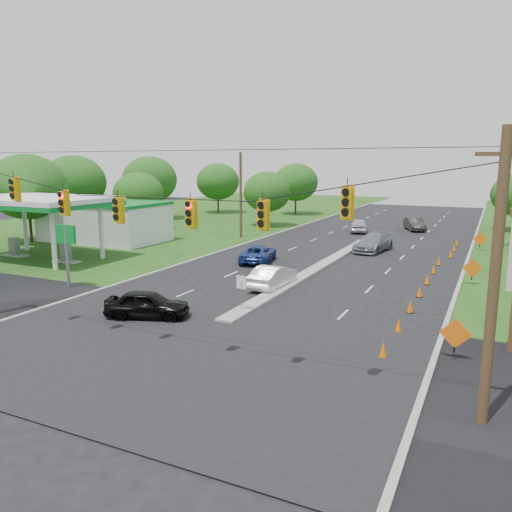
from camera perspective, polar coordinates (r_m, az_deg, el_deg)
The scene contains 37 objects.
ground at distance 22.09m, azimuth -8.96°, elevation -10.61°, with size 160.00×160.00×0.00m, color black.
grass_left at distance 56.34m, azimuth -22.68°, elevation 1.71°, with size 40.00×160.00×0.06m, color #1E4714.
cross_street at distance 22.09m, azimuth -8.96°, elevation -10.61°, with size 160.00×14.00×0.02m, color black.
curb_left at distance 52.35m, azimuth 0.60°, elevation 1.92°, with size 0.25×110.00×0.16m, color gray.
curb_right at distance 47.54m, azimuth 23.22°, elevation 0.15°, with size 0.25×110.00×0.16m, color gray.
median at distance 40.45m, azimuth 8.16°, elevation -0.80°, with size 1.00×34.00×0.18m, color gray.
median_sign at distance 26.55m, azimuth -1.68°, elevation -3.52°, with size 0.55×0.06×2.05m.
signal_span at distance 20.05m, azimuth -11.11°, elevation 1.87°, with size 25.60×0.32×9.00m.
utility_pole_far_left at distance 52.92m, azimuth -1.76°, elevation 6.91°, with size 0.28×0.28×9.00m, color #422D1C.
utility_pole_far_right at distance 51.96m, azimuth 26.51°, elevation 5.73°, with size 0.28×0.28×9.00m, color #422D1C.
gas_station at distance 51.63m, azimuth -17.97°, elevation 4.16°, with size 18.40×19.70×5.20m.
cone_0 at distance 21.58m, azimuth 14.33°, elevation -10.36°, with size 0.32×0.32×0.70m, color #F56400.
cone_1 at distance 24.83m, azimuth 15.97°, elevation -7.62°, with size 0.32×0.32×0.70m, color #F56400.
cone_2 at distance 28.15m, azimuth 17.22°, elevation -5.53°, with size 0.32×0.32×0.70m, color #F56400.
cone_3 at distance 31.50m, azimuth 18.19°, elevation -3.87°, with size 0.32×0.32×0.70m, color #F56400.
cone_4 at distance 34.89m, azimuth 18.98°, elevation -2.53°, with size 0.32×0.32×0.70m, color #F56400.
cone_5 at distance 38.29m, azimuth 19.62°, elevation -1.43°, with size 0.32×0.32×0.70m, color #F56400.
cone_6 at distance 41.71m, azimuth 20.16°, elevation -0.51°, with size 0.32×0.32×0.70m, color #F56400.
cone_7 at distance 45.10m, azimuth 21.37°, elevation 0.21°, with size 0.32×0.32×0.70m, color #F56400.
cone_8 at distance 48.54m, azimuth 21.71°, elevation 0.88°, with size 0.32×0.32×0.70m, color #F56400.
cone_9 at distance 52.00m, azimuth 22.01°, elevation 1.47°, with size 0.32×0.32×0.70m, color #F56400.
work_sign_0 at distance 21.97m, azimuth 21.83°, elevation -8.37°, with size 1.27×0.58×1.37m.
work_sign_1 at distance 35.53m, azimuth 23.50°, elevation -1.39°, with size 1.27×0.58×1.37m.
work_sign_2 at distance 49.33m, azimuth 24.24°, elevation 1.71°, with size 1.27×0.58×1.37m.
tree_1 at distance 54.53m, azimuth -24.68°, elevation 7.20°, with size 7.56×7.56×8.82m.
tree_2 at distance 60.35m, azimuth -13.29°, elevation 6.94°, with size 5.88×5.88×6.86m.
tree_3 at distance 71.84m, azimuth -12.05°, elevation 8.54°, with size 7.56×7.56×8.82m.
tree_4 at distance 79.61m, azimuth -4.38°, elevation 8.48°, with size 6.72×6.72×7.84m.
tree_5 at distance 62.56m, azimuth 1.28°, elevation 7.34°, with size 5.88×5.88×6.86m.
tree_6 at distance 77.12m, azimuth 4.58°, elevation 8.40°, with size 6.72×6.72×7.84m.
tree_14 at distance 64.19m, azimuth -20.09°, elevation 7.90°, with size 7.56×7.56×8.82m.
black_sedan at distance 26.49m, azimuth -12.30°, elevation -5.43°, with size 1.74×4.32×1.47m, color black.
white_sedan at distance 32.14m, azimuth 1.94°, elevation -2.34°, with size 1.56×4.48×1.48m, color white.
blue_pickup at distance 40.32m, azimuth 0.26°, elevation 0.29°, with size 2.33×5.05×1.40m, color navy.
silver_car_far at distance 46.39m, azimuth 13.25°, elevation 1.50°, with size 2.24×5.51×1.60m, color slate.
silver_car_oncoming at distance 58.88m, azimuth 11.70°, elevation 3.47°, with size 1.91×4.74×1.62m, color #B1B0BF.
dark_car_receding at distance 62.14m, azimuth 17.66°, elevation 3.52°, with size 1.64×4.71×1.55m, color black.
Camera 1 is at (11.88, -16.84, 7.97)m, focal length 35.00 mm.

